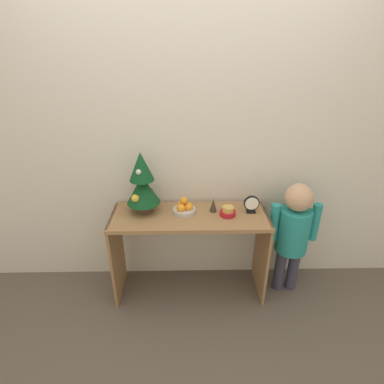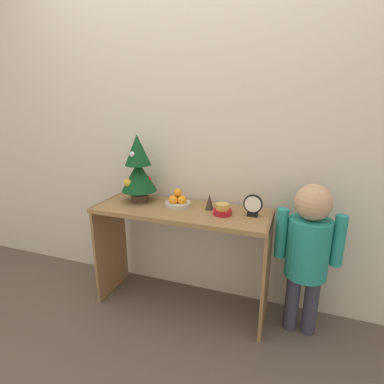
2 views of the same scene
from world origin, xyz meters
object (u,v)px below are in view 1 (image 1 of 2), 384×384
(singing_bowl, at_px, (228,212))
(child_figure, at_px, (293,229))
(fruit_bowl, at_px, (184,208))
(mini_tree, at_px, (142,183))
(desk_clock, at_px, (252,204))
(figurine, at_px, (213,205))

(singing_bowl, distance_m, child_figure, 0.54)
(fruit_bowl, relative_size, singing_bowl, 1.46)
(mini_tree, bearing_deg, singing_bowl, -6.63)
(desk_clock, relative_size, child_figure, 0.14)
(fruit_bowl, bearing_deg, singing_bowl, -8.87)
(fruit_bowl, height_order, child_figure, child_figure)
(desk_clock, xyz_separation_m, figurine, (-0.28, 0.02, -0.01))
(figurine, bearing_deg, desk_clock, -4.53)
(mini_tree, bearing_deg, fruit_bowl, -4.21)
(mini_tree, relative_size, desk_clock, 3.42)
(mini_tree, height_order, desk_clock, mini_tree)
(mini_tree, height_order, figurine, mini_tree)
(desk_clock, distance_m, figurine, 0.28)
(mini_tree, height_order, child_figure, mini_tree)
(mini_tree, bearing_deg, desk_clock, -2.44)
(mini_tree, xyz_separation_m, child_figure, (1.14, -0.06, -0.37))
(mini_tree, bearing_deg, child_figure, -2.76)
(desk_clock, xyz_separation_m, child_figure, (0.34, -0.02, -0.20))
(fruit_bowl, xyz_separation_m, desk_clock, (0.50, -0.01, 0.03))
(desk_clock, bearing_deg, singing_bowl, -168.02)
(mini_tree, xyz_separation_m, fruit_bowl, (0.30, -0.02, -0.20))
(figurine, height_order, child_figure, child_figure)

